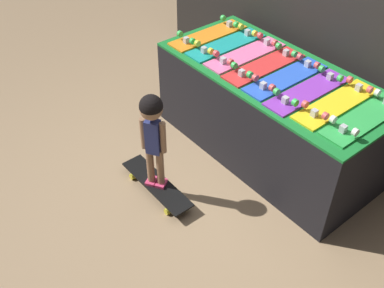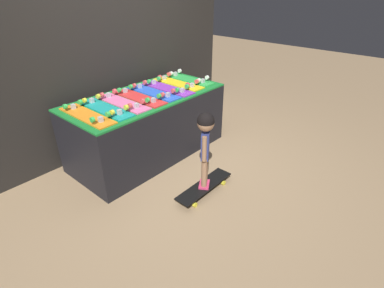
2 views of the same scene
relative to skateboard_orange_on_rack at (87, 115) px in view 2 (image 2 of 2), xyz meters
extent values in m
plane|color=#9E7F5B|center=(0.80, -0.54, -0.81)|extent=(16.00, 16.00, 0.00)
cube|color=black|center=(0.80, 0.63, 0.44)|extent=(4.08, 0.10, 2.50)
cube|color=black|center=(0.80, 0.01, -0.42)|extent=(1.96, 0.90, 0.78)
cube|color=#19752D|center=(0.80, 0.01, -0.03)|extent=(1.96, 0.90, 0.02)
cube|color=orange|center=(0.00, 0.00, -0.01)|extent=(0.20, 0.76, 0.01)
cube|color=#B7B7BC|center=(0.00, 0.25, 0.02)|extent=(0.04, 0.04, 0.05)
cylinder|color=green|center=(0.09, 0.25, 0.05)|extent=(0.03, 0.05, 0.05)
cylinder|color=green|center=(-0.09, 0.25, 0.05)|extent=(0.03, 0.05, 0.05)
cube|color=#B7B7BC|center=(0.00, -0.25, 0.02)|extent=(0.04, 0.04, 0.05)
cylinder|color=green|center=(0.09, -0.25, 0.05)|extent=(0.03, 0.05, 0.05)
cylinder|color=green|center=(-0.09, -0.25, 0.05)|extent=(0.03, 0.05, 0.05)
cube|color=teal|center=(0.23, 0.01, -0.01)|extent=(0.20, 0.76, 0.01)
cube|color=#B7B7BC|center=(0.23, 0.26, 0.02)|extent=(0.04, 0.04, 0.05)
cylinder|color=yellow|center=(0.32, 0.26, 0.05)|extent=(0.03, 0.05, 0.05)
cylinder|color=yellow|center=(0.14, 0.26, 0.05)|extent=(0.03, 0.05, 0.05)
cube|color=#B7B7BC|center=(0.23, -0.24, 0.02)|extent=(0.04, 0.04, 0.05)
cylinder|color=yellow|center=(0.32, -0.24, 0.05)|extent=(0.03, 0.05, 0.05)
cylinder|color=yellow|center=(0.14, -0.24, 0.05)|extent=(0.03, 0.05, 0.05)
cube|color=pink|center=(0.46, 0.02, -0.01)|extent=(0.20, 0.76, 0.01)
cube|color=#B7B7BC|center=(0.46, 0.27, 0.02)|extent=(0.04, 0.04, 0.05)
cylinder|color=#D84C4C|center=(0.54, 0.27, 0.05)|extent=(0.03, 0.05, 0.05)
cylinder|color=#D84C4C|center=(0.37, 0.27, 0.05)|extent=(0.03, 0.05, 0.05)
cube|color=#B7B7BC|center=(0.46, -0.24, 0.02)|extent=(0.04, 0.04, 0.05)
cylinder|color=#D84C4C|center=(0.54, -0.24, 0.05)|extent=(0.03, 0.05, 0.05)
cylinder|color=#D84C4C|center=(0.37, -0.24, 0.05)|extent=(0.03, 0.05, 0.05)
cube|color=red|center=(0.69, 0.00, -0.01)|extent=(0.20, 0.76, 0.01)
cube|color=#B7B7BC|center=(0.69, 0.25, 0.02)|extent=(0.04, 0.04, 0.05)
cylinder|color=green|center=(0.77, 0.25, 0.05)|extent=(0.03, 0.05, 0.05)
cylinder|color=green|center=(0.60, 0.25, 0.05)|extent=(0.03, 0.05, 0.05)
cube|color=#B7B7BC|center=(0.69, -0.25, 0.02)|extent=(0.04, 0.04, 0.05)
cylinder|color=green|center=(0.77, -0.25, 0.05)|extent=(0.03, 0.05, 0.05)
cylinder|color=green|center=(0.60, -0.25, 0.05)|extent=(0.03, 0.05, 0.05)
cube|color=blue|center=(0.92, 0.00, -0.01)|extent=(0.20, 0.76, 0.01)
cube|color=#B7B7BC|center=(0.92, 0.25, 0.02)|extent=(0.04, 0.04, 0.05)
cylinder|color=#D84C4C|center=(1.00, 0.25, 0.05)|extent=(0.03, 0.05, 0.05)
cylinder|color=#D84C4C|center=(0.83, 0.25, 0.05)|extent=(0.03, 0.05, 0.05)
cube|color=#B7B7BC|center=(0.92, -0.25, 0.02)|extent=(0.04, 0.04, 0.05)
cylinder|color=#D84C4C|center=(1.00, -0.25, 0.05)|extent=(0.03, 0.05, 0.05)
cylinder|color=#D84C4C|center=(0.83, -0.25, 0.05)|extent=(0.03, 0.05, 0.05)
cube|color=purple|center=(1.15, -0.01, -0.01)|extent=(0.20, 0.76, 0.01)
cube|color=#B7B7BC|center=(1.15, 0.24, 0.02)|extent=(0.04, 0.04, 0.05)
cylinder|color=green|center=(1.23, 0.24, 0.05)|extent=(0.03, 0.05, 0.05)
cylinder|color=green|center=(1.06, 0.24, 0.05)|extent=(0.03, 0.05, 0.05)
cube|color=#B7B7BC|center=(1.15, -0.26, 0.02)|extent=(0.04, 0.04, 0.05)
cylinder|color=green|center=(1.23, -0.26, 0.05)|extent=(0.03, 0.05, 0.05)
cylinder|color=green|center=(1.06, -0.26, 0.05)|extent=(0.03, 0.05, 0.05)
cube|color=yellow|center=(1.37, 0.03, -0.01)|extent=(0.20, 0.76, 0.01)
cube|color=#B7B7BC|center=(1.37, 0.28, 0.02)|extent=(0.04, 0.04, 0.05)
cylinder|color=#D84C4C|center=(1.46, 0.28, 0.05)|extent=(0.03, 0.05, 0.05)
cylinder|color=#D84C4C|center=(1.29, 0.28, 0.05)|extent=(0.03, 0.05, 0.05)
cube|color=#B7B7BC|center=(1.37, -0.22, 0.02)|extent=(0.04, 0.04, 0.05)
cylinder|color=#D84C4C|center=(1.46, -0.22, 0.05)|extent=(0.03, 0.05, 0.05)
cylinder|color=#D84C4C|center=(1.29, -0.22, 0.05)|extent=(0.03, 0.05, 0.05)
cube|color=green|center=(1.60, 0.04, -0.01)|extent=(0.20, 0.76, 0.01)
cube|color=#B7B7BC|center=(1.60, 0.29, 0.02)|extent=(0.04, 0.04, 0.05)
cylinder|color=white|center=(1.69, 0.29, 0.05)|extent=(0.03, 0.05, 0.05)
cylinder|color=white|center=(1.52, 0.29, 0.05)|extent=(0.03, 0.05, 0.05)
cube|color=#B7B7BC|center=(1.60, -0.21, 0.02)|extent=(0.04, 0.04, 0.05)
cylinder|color=white|center=(1.69, -0.21, 0.05)|extent=(0.03, 0.05, 0.05)
cylinder|color=white|center=(1.52, -0.21, 0.05)|extent=(0.03, 0.05, 0.05)
cube|color=black|center=(0.62, -1.05, -0.73)|extent=(0.74, 0.18, 0.01)
cube|color=#B7B7BC|center=(0.87, -1.05, -0.76)|extent=(0.04, 0.04, 0.05)
cylinder|color=yellow|center=(0.87, -0.97, -0.79)|extent=(0.05, 0.03, 0.05)
cylinder|color=yellow|center=(0.87, -1.13, -0.79)|extent=(0.05, 0.03, 0.05)
cube|color=#B7B7BC|center=(0.38, -1.05, -0.76)|extent=(0.04, 0.04, 0.05)
cylinder|color=yellow|center=(0.38, -0.97, -0.79)|extent=(0.05, 0.03, 0.05)
cylinder|color=yellow|center=(0.38, -1.13, -0.79)|extent=(0.05, 0.03, 0.05)
cube|color=#E03D6B|center=(0.66, -1.03, -0.71)|extent=(0.12, 0.13, 0.02)
cylinder|color=#997051|center=(0.66, -1.03, -0.53)|extent=(0.06, 0.06, 0.33)
cube|color=#E03D6B|center=(0.59, -1.07, -0.71)|extent=(0.12, 0.13, 0.02)
cylinder|color=#997051|center=(0.59, -1.07, -0.53)|extent=(0.06, 0.06, 0.33)
cube|color=navy|center=(0.62, -1.05, -0.24)|extent=(0.13, 0.12, 0.29)
cylinder|color=#997051|center=(0.69, -1.01, -0.23)|extent=(0.05, 0.05, 0.27)
cylinder|color=#997051|center=(0.56, -1.09, -0.23)|extent=(0.05, 0.05, 0.27)
sphere|color=#997051|center=(0.62, -1.05, 0.01)|extent=(0.17, 0.17, 0.17)
sphere|color=black|center=(0.62, -1.05, 0.03)|extent=(0.17, 0.17, 0.17)
camera|label=1|loc=(2.77, -2.42, 1.84)|focal=42.00mm
camera|label=2|loc=(-1.41, -2.64, 1.21)|focal=28.00mm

